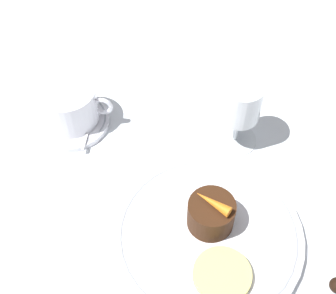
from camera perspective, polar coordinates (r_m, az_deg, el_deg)
The scene contains 9 objects.
ground_plane at distance 0.70m, azimuth 1.84°, elevation -7.17°, with size 3.00×3.00×0.00m, color white.
dinner_plate at distance 0.66m, azimuth 4.92°, elevation -10.63°, with size 0.26×0.26×0.01m.
saucer at distance 0.80m, azimuth -11.85°, elevation 3.19°, with size 0.13×0.13×0.01m.
coffee_cup at distance 0.78m, azimuth -12.00°, elevation 5.14°, with size 0.12×0.09×0.06m.
spoon at distance 0.79m, azimuth -9.41°, elevation 3.18°, with size 0.02×0.10×0.00m.
wine_glass at distance 0.72m, azimuth 8.79°, elevation 4.98°, with size 0.07×0.07×0.12m.
dessert_cake at distance 0.65m, azimuth 5.27°, elevation -8.13°, with size 0.07×0.07×0.04m.
carrot_garnish at distance 0.62m, azimuth 5.46°, elevation -6.74°, with size 0.05×0.04×0.02m.
pineapple_slice at distance 0.63m, azimuth 6.62°, elevation -15.19°, with size 0.08×0.08×0.01m.
Camera 1 is at (0.02, -0.36, 0.59)m, focal length 50.00 mm.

